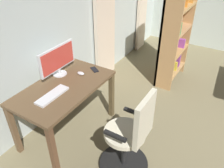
{
  "coord_description": "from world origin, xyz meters",
  "views": [
    {
      "loc": [
        2.62,
        -1.01,
        2.27
      ],
      "look_at": [
        0.88,
        -2.07,
        0.91
      ],
      "focal_mm": 36.87,
      "sensor_mm": 36.0,
      "label": 1
    }
  ],
  "objects_px": {
    "desk": "(65,93)",
    "computer_monitor": "(58,59)",
    "computer_keyboard": "(52,95)",
    "computer_mouse": "(81,73)",
    "office_chair": "(130,138)",
    "bookshelf": "(174,29)",
    "cell_phone_face_up": "(94,70)"
  },
  "relations": [
    {
      "from": "desk",
      "to": "computer_monitor",
      "type": "distance_m",
      "value": 0.43
    },
    {
      "from": "desk",
      "to": "computer_keyboard",
      "type": "bearing_deg",
      "value": 7.44
    },
    {
      "from": "desk",
      "to": "computer_mouse",
      "type": "xyz_separation_m",
      "value": [
        -0.31,
        0.01,
        0.12
      ]
    },
    {
      "from": "computer_monitor",
      "to": "computer_mouse",
      "type": "distance_m",
      "value": 0.34
    },
    {
      "from": "computer_monitor",
      "to": "computer_keyboard",
      "type": "bearing_deg",
      "value": 32.65
    },
    {
      "from": "computer_monitor",
      "to": "computer_mouse",
      "type": "bearing_deg",
      "value": 118.77
    },
    {
      "from": "desk",
      "to": "computer_monitor",
      "type": "relative_size",
      "value": 2.13
    },
    {
      "from": "computer_keyboard",
      "to": "computer_monitor",
      "type": "bearing_deg",
      "value": -147.35
    },
    {
      "from": "desk",
      "to": "office_chair",
      "type": "bearing_deg",
      "value": 83.97
    },
    {
      "from": "office_chair",
      "to": "computer_keyboard",
      "type": "relative_size",
      "value": 2.52
    },
    {
      "from": "office_chair",
      "to": "computer_keyboard",
      "type": "bearing_deg",
      "value": 97.35
    },
    {
      "from": "desk",
      "to": "computer_monitor",
      "type": "height_order",
      "value": "computer_monitor"
    },
    {
      "from": "computer_keyboard",
      "to": "computer_mouse",
      "type": "bearing_deg",
      "value": -178.12
    },
    {
      "from": "computer_monitor",
      "to": "computer_keyboard",
      "type": "xyz_separation_m",
      "value": [
        0.4,
        0.26,
        -0.2
      ]
    },
    {
      "from": "office_chair",
      "to": "desk",
      "type": "bearing_deg",
      "value": 83.87
    },
    {
      "from": "desk",
      "to": "bookshelf",
      "type": "xyz_separation_m",
      "value": [
        -2.0,
        0.64,
        0.31
      ]
    },
    {
      "from": "desk",
      "to": "cell_phone_face_up",
      "type": "height_order",
      "value": "cell_phone_face_up"
    },
    {
      "from": "cell_phone_face_up",
      "to": "office_chair",
      "type": "bearing_deg",
      "value": 86.24
    },
    {
      "from": "desk",
      "to": "computer_keyboard",
      "type": "height_order",
      "value": "computer_keyboard"
    },
    {
      "from": "computer_monitor",
      "to": "computer_mouse",
      "type": "relative_size",
      "value": 5.84
    },
    {
      "from": "office_chair",
      "to": "computer_keyboard",
      "type": "xyz_separation_m",
      "value": [
        0.12,
        -0.92,
        0.27
      ]
    },
    {
      "from": "computer_keyboard",
      "to": "computer_mouse",
      "type": "xyz_separation_m",
      "value": [
        -0.53,
        -0.02,
        0.01
      ]
    },
    {
      "from": "computer_mouse",
      "to": "bookshelf",
      "type": "relative_size",
      "value": 0.05
    },
    {
      "from": "cell_phone_face_up",
      "to": "bookshelf",
      "type": "relative_size",
      "value": 0.07
    },
    {
      "from": "computer_monitor",
      "to": "computer_keyboard",
      "type": "relative_size",
      "value": 1.41
    },
    {
      "from": "desk",
      "to": "bookshelf",
      "type": "distance_m",
      "value": 2.12
    },
    {
      "from": "office_chair",
      "to": "computer_mouse",
      "type": "distance_m",
      "value": 1.07
    },
    {
      "from": "computer_monitor",
      "to": "computer_keyboard",
      "type": "height_order",
      "value": "computer_monitor"
    },
    {
      "from": "computer_monitor",
      "to": "cell_phone_face_up",
      "type": "distance_m",
      "value": 0.5
    },
    {
      "from": "computer_mouse",
      "to": "cell_phone_face_up",
      "type": "bearing_deg",
      "value": 157.16
    },
    {
      "from": "cell_phone_face_up",
      "to": "computer_monitor",
      "type": "bearing_deg",
      "value": -13.75
    },
    {
      "from": "computer_monitor",
      "to": "cell_phone_face_up",
      "type": "relative_size",
      "value": 4.06
    }
  ]
}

